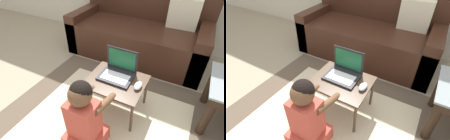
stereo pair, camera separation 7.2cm
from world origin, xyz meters
The scene contains 7 objects.
ground_plane centered at (0.00, 0.00, 0.00)m, with size 16.00×16.00×0.00m, color gray.
area_rug centered at (0.13, -0.15, 0.00)m, with size 1.96×1.65×0.01m.
couch centered at (-0.05, 1.16, 0.29)m, with size 1.79×0.83×0.83m.
laptop_desk centered at (0.13, 0.07, 0.31)m, with size 0.52×0.42×0.36m.
laptop centered at (0.11, 0.13, 0.40)m, with size 0.30×0.23×0.24m.
computer_mouse centered at (0.33, 0.07, 0.38)m, with size 0.06×0.11×0.04m.
person_seated centered at (0.09, -0.37, 0.30)m, with size 0.29×0.42×0.65m.
Camera 2 is at (0.70, -0.96, 1.36)m, focal length 28.00 mm.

